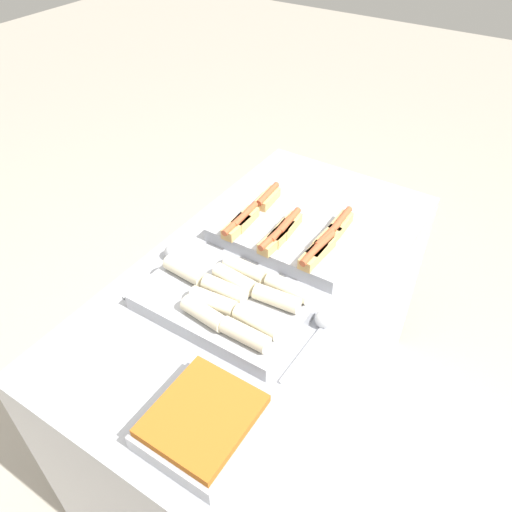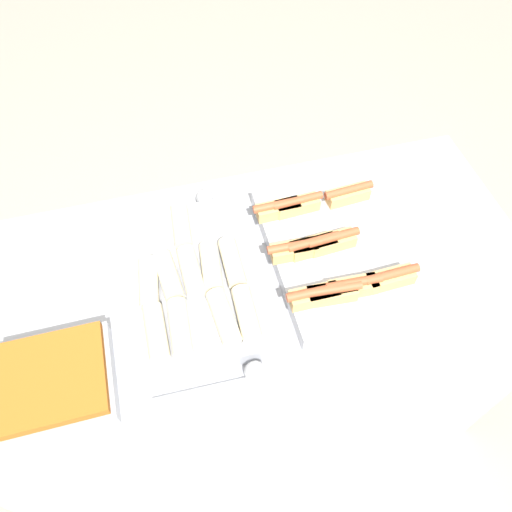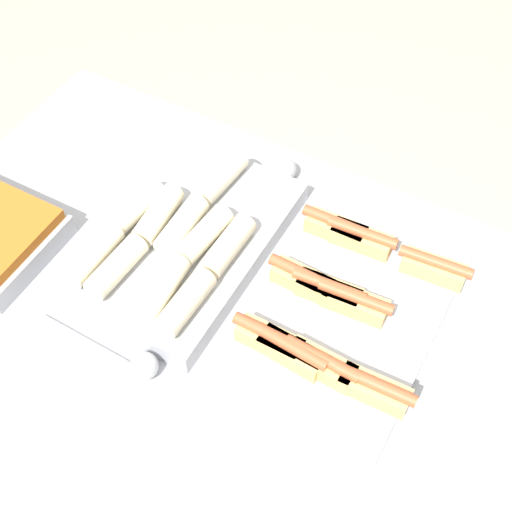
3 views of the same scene
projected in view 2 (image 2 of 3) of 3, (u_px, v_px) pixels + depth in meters
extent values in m
plane|color=#ADA393|center=(261.00, 390.00, 2.04)|extent=(12.00, 12.00, 0.00)
cube|color=#A8AAB2|center=(262.00, 343.00, 1.68)|extent=(1.46, 0.73, 0.87)
cube|color=#A8AAB2|center=(329.00, 252.00, 1.33)|extent=(0.31, 0.49, 0.05)
cube|color=tan|center=(278.00, 210.00, 1.36)|extent=(0.12, 0.04, 0.04)
cylinder|color=#C15633|center=(278.00, 205.00, 1.34)|extent=(0.14, 0.02, 0.02)
cube|color=tan|center=(297.00, 206.00, 1.37)|extent=(0.12, 0.05, 0.04)
cylinder|color=#C15633|center=(298.00, 201.00, 1.35)|extent=(0.14, 0.03, 0.02)
cube|color=tan|center=(294.00, 252.00, 1.28)|extent=(0.12, 0.05, 0.04)
cylinder|color=#C15633|center=(295.00, 247.00, 1.26)|extent=(0.14, 0.03, 0.02)
cube|color=tan|center=(390.00, 279.00, 1.23)|extent=(0.12, 0.05, 0.04)
cylinder|color=#C15633|center=(392.00, 274.00, 1.22)|extent=(0.14, 0.03, 0.02)
cube|color=tan|center=(332.00, 242.00, 1.30)|extent=(0.12, 0.05, 0.04)
cylinder|color=#C15633|center=(333.00, 238.00, 1.28)|extent=(0.14, 0.03, 0.02)
cube|color=tan|center=(348.00, 195.00, 1.39)|extent=(0.12, 0.05, 0.04)
cylinder|color=#C15633|center=(349.00, 190.00, 1.38)|extent=(0.14, 0.03, 0.02)
cube|color=tan|center=(353.00, 287.00, 1.22)|extent=(0.12, 0.05, 0.04)
cylinder|color=#C15633|center=(354.00, 283.00, 1.20)|extent=(0.14, 0.03, 0.02)
cube|color=tan|center=(313.00, 245.00, 1.29)|extent=(0.12, 0.05, 0.04)
cylinder|color=#C15633|center=(313.00, 241.00, 1.27)|extent=(0.14, 0.03, 0.02)
cube|color=tan|center=(314.00, 296.00, 1.20)|extent=(0.12, 0.05, 0.04)
cylinder|color=#C15633|center=(315.00, 292.00, 1.19)|extent=(0.14, 0.02, 0.02)
cube|color=tan|center=(332.00, 294.00, 1.21)|extent=(0.12, 0.05, 0.04)
cylinder|color=#C15633|center=(333.00, 289.00, 1.19)|extent=(0.14, 0.03, 0.02)
cube|color=#A8AAB2|center=(193.00, 282.00, 1.28)|extent=(0.32, 0.48, 0.05)
cylinder|color=beige|center=(156.00, 332.00, 1.14)|extent=(0.05, 0.14, 0.05)
cylinder|color=beige|center=(224.00, 317.00, 1.16)|extent=(0.06, 0.14, 0.05)
cylinder|color=beige|center=(191.00, 272.00, 1.24)|extent=(0.05, 0.14, 0.05)
cylinder|color=beige|center=(247.00, 314.00, 1.17)|extent=(0.05, 0.14, 0.05)
cylinder|color=beige|center=(169.00, 277.00, 1.23)|extent=(0.06, 0.14, 0.05)
cylinder|color=beige|center=(211.00, 266.00, 1.25)|extent=(0.06, 0.14, 0.05)
cylinder|color=beige|center=(148.00, 283.00, 1.22)|extent=(0.06, 0.14, 0.05)
cylinder|color=beige|center=(232.00, 261.00, 1.25)|extent=(0.05, 0.14, 0.05)
cylinder|color=beige|center=(181.00, 226.00, 1.32)|extent=(0.06, 0.14, 0.05)
cylinder|color=beige|center=(180.00, 327.00, 1.15)|extent=(0.05, 0.14, 0.05)
cube|color=#A8AAB2|center=(54.00, 385.00, 1.12)|extent=(0.27, 0.23, 0.05)
cube|color=#B7601E|center=(48.00, 379.00, 1.09)|extent=(0.25, 0.22, 0.02)
cylinder|color=#B2B5BA|center=(205.00, 388.00, 1.13)|extent=(0.24, 0.02, 0.01)
sphere|color=#B2B5BA|center=(255.00, 372.00, 1.14)|extent=(0.05, 0.05, 0.05)
cylinder|color=#B2B5BA|center=(167.00, 210.00, 1.44)|extent=(0.23, 0.02, 0.01)
sphere|color=#B2B5BA|center=(205.00, 198.00, 1.44)|extent=(0.05, 0.05, 0.05)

